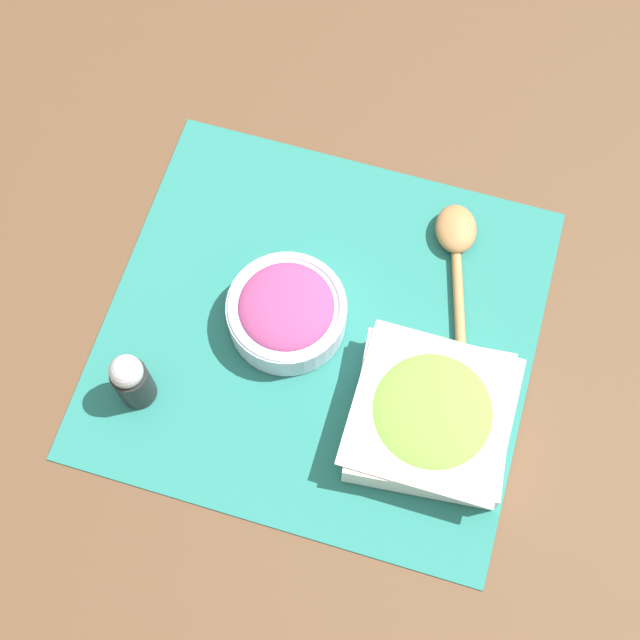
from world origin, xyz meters
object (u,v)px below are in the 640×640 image
lettuce_bowl (431,416)px  wooden_spoon (456,241)px  onion_bowl (288,307)px  pepper_shaker (131,380)px

lettuce_bowl → wooden_spoon: size_ratio=0.96×
onion_bowl → pepper_shaker: bearing=45.0°
wooden_spoon → pepper_shaker: bearing=43.1°
pepper_shaker → wooden_spoon: bearing=-136.9°
onion_bowl → lettuce_bowl: (-0.18, 0.08, 0.00)m
onion_bowl → lettuce_bowl: bearing=157.2°
onion_bowl → wooden_spoon: (-0.16, -0.14, -0.02)m
lettuce_bowl → onion_bowl: bearing=-22.8°
pepper_shaker → onion_bowl: bearing=-135.0°
onion_bowl → pepper_shaker: pepper_shaker is taller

